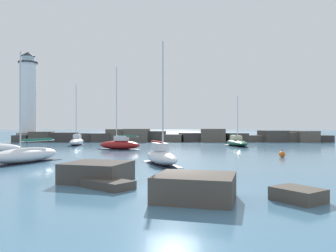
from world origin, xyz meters
TOP-DOWN VIEW (x-y plane):
  - ground_plane at (0.00, 0.00)m, footprint 600.00×600.00m
  - open_sea_beyond at (0.00, 110.14)m, footprint 400.00×116.00m
  - breakwater_jetty at (2.28, 50.13)m, footprint 62.90×6.76m
  - lighthouse at (-28.68, 50.84)m, footprint 4.44×4.44m
  - foreground_rocks at (-1.42, 0.50)m, footprint 12.52×8.29m
  - sailboat_moored_1 at (-6.73, 28.35)m, footprint 6.14×3.69m
  - sailboat_moored_2 at (-12.39, 12.37)m, footprint 4.62×7.27m
  - sailboat_moored_3 at (10.56, 35.91)m, footprint 2.90×8.53m
  - sailboat_moored_4 at (-15.08, 37.69)m, footprint 2.37×6.92m
  - sailboat_moored_5 at (-0.81, 11.19)m, footprint 3.59×6.38m
  - mooring_buoy_orange_near at (11.17, 17.13)m, footprint 0.60×0.60m

SIDE VIEW (x-z plane):
  - ground_plane at x=0.00m, z-range 0.00..0.00m
  - open_sea_beyond at x=0.00m, z-range 0.00..0.01m
  - mooring_buoy_orange_near at x=11.17m, z-range -0.10..0.70m
  - foreground_rocks at x=-1.42m, z-range -0.04..1.05m
  - sailboat_moored_3 at x=10.56m, z-range -3.35..4.51m
  - sailboat_moored_2 at x=-12.39m, z-range -4.02..5.35m
  - sailboat_moored_5 at x=-0.81m, z-range -4.29..5.64m
  - sailboat_moored_4 at x=-15.08m, z-range -4.25..5.60m
  - sailboat_moored_1 at x=-6.73m, z-range -4.84..6.25m
  - breakwater_jetty at x=2.28m, z-range -0.28..2.31m
  - lighthouse at x=-28.68m, z-range -0.96..17.25m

